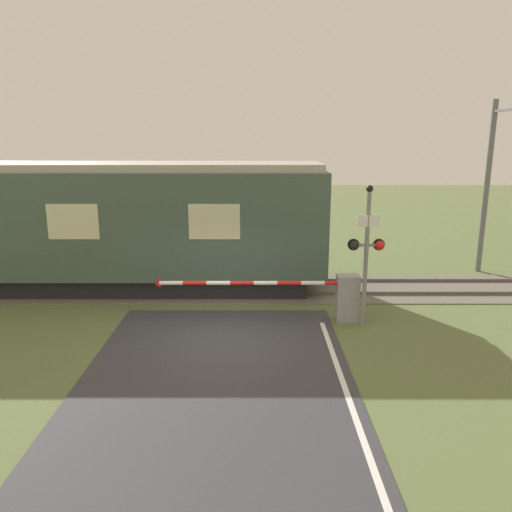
# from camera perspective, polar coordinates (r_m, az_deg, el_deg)

# --- Properties ---
(ground_plane) EXTENTS (80.00, 80.00, 0.00)m
(ground_plane) POSITION_cam_1_polar(r_m,az_deg,el_deg) (12.60, -3.90, -9.37)
(ground_plane) COLOR #5B6B3D
(track_bed) EXTENTS (36.00, 3.20, 0.13)m
(track_bed) POSITION_cam_1_polar(r_m,az_deg,el_deg) (16.49, -2.99, -3.67)
(track_bed) COLOR #666056
(track_bed) RESTS_ON ground_plane
(train) EXTENTS (15.00, 2.78, 4.10)m
(train) POSITION_cam_1_polar(r_m,az_deg,el_deg) (16.85, -18.66, 3.25)
(train) COLOR black
(train) RESTS_ON ground_plane
(crossing_barrier) EXTENTS (5.47, 0.44, 1.28)m
(crossing_barrier) POSITION_cam_1_polar(r_m,az_deg,el_deg) (13.65, 8.64, -4.49)
(crossing_barrier) COLOR gray
(crossing_barrier) RESTS_ON ground_plane
(signal_post) EXTENTS (0.95, 0.26, 3.71)m
(signal_post) POSITION_cam_1_polar(r_m,az_deg,el_deg) (13.07, 12.39, 0.91)
(signal_post) COLOR gray
(signal_post) RESTS_ON ground_plane
(catenary_pole) EXTENTS (0.20, 1.90, 6.14)m
(catenary_pole) POSITION_cam_1_polar(r_m,az_deg,el_deg) (19.80, 24.79, 7.44)
(catenary_pole) COLOR slate
(catenary_pole) RESTS_ON ground_plane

